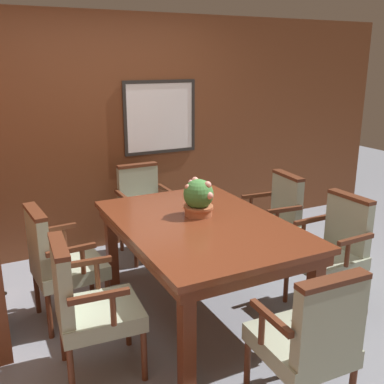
{
  "coord_description": "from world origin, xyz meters",
  "views": [
    {
      "loc": [
        -1.35,
        -2.81,
        1.99
      ],
      "look_at": [
        0.18,
        0.23,
        0.97
      ],
      "focal_mm": 42.0,
      "sensor_mm": 36.0,
      "label": 1
    }
  ],
  "objects_px": {
    "chair_left_far": "(59,260)",
    "chair_right_far": "(273,218)",
    "chair_head_near": "(310,337)",
    "chair_left_near": "(87,303)",
    "potted_plant": "(199,198)",
    "dining_table": "(201,233)",
    "chair_right_near": "(334,247)",
    "chair_head_far": "(143,207)"
  },
  "relations": [
    {
      "from": "chair_left_far",
      "to": "chair_right_far",
      "type": "height_order",
      "value": "same"
    },
    {
      "from": "chair_left_far",
      "to": "chair_head_near",
      "type": "distance_m",
      "value": 1.94
    },
    {
      "from": "chair_left_near",
      "to": "potted_plant",
      "type": "relative_size",
      "value": 3.08
    },
    {
      "from": "chair_left_near",
      "to": "chair_right_far",
      "type": "xyz_separation_m",
      "value": [
        2.0,
        0.76,
        0.0
      ]
    },
    {
      "from": "chair_left_far",
      "to": "potted_plant",
      "type": "height_order",
      "value": "potted_plant"
    },
    {
      "from": "dining_table",
      "to": "chair_head_near",
      "type": "distance_m",
      "value": 1.28
    },
    {
      "from": "chair_right_near",
      "to": "chair_right_far",
      "type": "xyz_separation_m",
      "value": [
        -0.01,
        0.8,
        0.0
      ]
    },
    {
      "from": "dining_table",
      "to": "chair_left_near",
      "type": "distance_m",
      "value": 1.07
    },
    {
      "from": "dining_table",
      "to": "chair_right_near",
      "type": "distance_m",
      "value": 1.11
    },
    {
      "from": "dining_table",
      "to": "chair_head_far",
      "type": "height_order",
      "value": "chair_head_far"
    },
    {
      "from": "dining_table",
      "to": "chair_head_far",
      "type": "distance_m",
      "value": 1.3
    },
    {
      "from": "chair_left_near",
      "to": "dining_table",
      "type": "bearing_deg",
      "value": -65.83
    },
    {
      "from": "chair_right_near",
      "to": "chair_left_far",
      "type": "bearing_deg",
      "value": -112.7
    },
    {
      "from": "chair_right_far",
      "to": "potted_plant",
      "type": "xyz_separation_m",
      "value": [
        -0.95,
        -0.26,
        0.41
      ]
    },
    {
      "from": "chair_right_far",
      "to": "potted_plant",
      "type": "distance_m",
      "value": 1.06
    },
    {
      "from": "chair_right_near",
      "to": "chair_left_near",
      "type": "bearing_deg",
      "value": -93.28
    },
    {
      "from": "potted_plant",
      "to": "chair_head_far",
      "type": "bearing_deg",
      "value": 92.51
    },
    {
      "from": "chair_left_near",
      "to": "chair_head_far",
      "type": "bearing_deg",
      "value": -26.87
    },
    {
      "from": "chair_left_near",
      "to": "chair_head_near",
      "type": "xyz_separation_m",
      "value": [
        1.01,
        -0.91,
        0.0
      ]
    },
    {
      "from": "chair_left_far",
      "to": "chair_right_far",
      "type": "distance_m",
      "value": 2.03
    },
    {
      "from": "chair_left_far",
      "to": "chair_left_near",
      "type": "xyz_separation_m",
      "value": [
        0.03,
        -0.73,
        0.0
      ]
    },
    {
      "from": "chair_right_near",
      "to": "chair_head_near",
      "type": "bearing_deg",
      "value": -51.25
    },
    {
      "from": "chair_left_near",
      "to": "chair_right_far",
      "type": "bearing_deg",
      "value": -64.92
    },
    {
      "from": "chair_left_near",
      "to": "chair_head_near",
      "type": "relative_size",
      "value": 1.0
    },
    {
      "from": "chair_right_near",
      "to": "chair_left_near",
      "type": "xyz_separation_m",
      "value": [
        -2.01,
        0.04,
        0.0
      ]
    },
    {
      "from": "dining_table",
      "to": "chair_left_far",
      "type": "distance_m",
      "value": 1.11
    },
    {
      "from": "chair_left_far",
      "to": "chair_left_near",
      "type": "distance_m",
      "value": 0.73
    },
    {
      "from": "potted_plant",
      "to": "chair_head_near",
      "type": "bearing_deg",
      "value": -91.71
    },
    {
      "from": "chair_left_near",
      "to": "chair_head_far",
      "type": "relative_size",
      "value": 1.0
    },
    {
      "from": "chair_left_near",
      "to": "chair_right_far",
      "type": "relative_size",
      "value": 1.0
    },
    {
      "from": "dining_table",
      "to": "chair_head_near",
      "type": "height_order",
      "value": "chair_head_near"
    },
    {
      "from": "chair_right_far",
      "to": "dining_table",
      "type": "bearing_deg",
      "value": -63.46
    },
    {
      "from": "chair_right_near",
      "to": "dining_table",
      "type": "bearing_deg",
      "value": -113.51
    },
    {
      "from": "dining_table",
      "to": "chair_right_far",
      "type": "height_order",
      "value": "chair_right_far"
    },
    {
      "from": "dining_table",
      "to": "chair_right_near",
      "type": "bearing_deg",
      "value": -21.33
    },
    {
      "from": "chair_left_near",
      "to": "potted_plant",
      "type": "xyz_separation_m",
      "value": [
        1.05,
        0.5,
        0.41
      ]
    },
    {
      "from": "chair_left_far",
      "to": "chair_right_far",
      "type": "xyz_separation_m",
      "value": [
        2.03,
        0.03,
        0.0
      ]
    },
    {
      "from": "dining_table",
      "to": "chair_left_near",
      "type": "height_order",
      "value": "chair_left_near"
    },
    {
      "from": "dining_table",
      "to": "chair_right_near",
      "type": "height_order",
      "value": "chair_right_near"
    },
    {
      "from": "chair_right_near",
      "to": "chair_left_far",
      "type": "xyz_separation_m",
      "value": [
        -2.05,
        0.77,
        0.0
      ]
    },
    {
      "from": "dining_table",
      "to": "potted_plant",
      "type": "distance_m",
      "value": 0.29
    },
    {
      "from": "chair_right_far",
      "to": "chair_right_near",
      "type": "bearing_deg",
      "value": 5.98
    }
  ]
}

